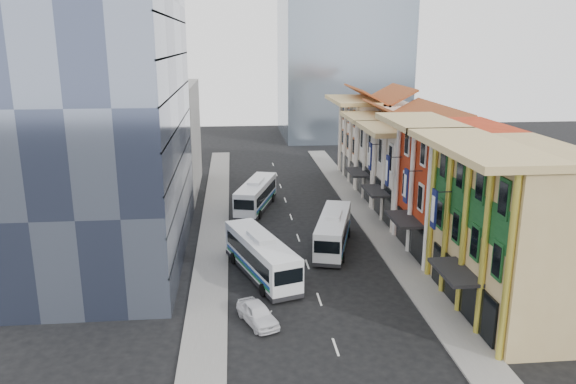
{
  "coord_description": "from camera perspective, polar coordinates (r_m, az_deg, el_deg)",
  "views": [
    {
      "loc": [
        -6.26,
        -31.01,
        19.18
      ],
      "look_at": [
        -1.32,
        19.13,
        5.59
      ],
      "focal_mm": 35.0,
      "sensor_mm": 36.0,
      "label": 1
    }
  ],
  "objects": [
    {
      "name": "sidewalk_right",
      "position": [
        58.25,
        9.4,
        -4.27
      ],
      "size": [
        3.0,
        90.0,
        0.15
      ],
      "primitive_type": "cube",
      "color": "slate",
      "rests_on": "ground"
    },
    {
      "name": "sidewalk_left",
      "position": [
        56.39,
        -7.6,
        -4.85
      ],
      "size": [
        3.0,
        90.0,
        0.15
      ],
      "primitive_type": "cube",
      "color": "slate",
      "rests_on": "ground"
    },
    {
      "name": "sedan_left",
      "position": [
        40.21,
        -3.11,
        -12.22
      ],
      "size": [
        3.28,
        4.71,
        1.48
      ],
      "primitive_type": "imported",
      "rotation": [
        0.0,
        0.0,
        0.39
      ],
      "color": "white",
      "rests_on": "ground"
    },
    {
      "name": "bus_left_near",
      "position": [
        47.28,
        -2.76,
        -6.44
      ],
      "size": [
        6.15,
        11.75,
        3.68
      ],
      "primitive_type": null,
      "rotation": [
        0.0,
        0.0,
        0.32
      ],
      "color": "silver",
      "rests_on": "ground"
    },
    {
      "name": "shophouse_red",
      "position": [
        53.75,
        16.71,
        0.25
      ],
      "size": [
        8.0,
        10.0,
        12.0
      ],
      "primitive_type": "cube",
      "color": "#B03013",
      "rests_on": "ground"
    },
    {
      "name": "bus_right",
      "position": [
        53.64,
        4.62,
        -3.9
      ],
      "size": [
        5.49,
        11.3,
        3.53
      ],
      "primitive_type": null,
      "rotation": [
        0.0,
        0.0,
        -0.28
      ],
      "color": "silver",
      "rests_on": "ground"
    },
    {
      "name": "shophouse_cream_near",
      "position": [
        62.6,
        13.41,
        1.58
      ],
      "size": [
        8.0,
        9.0,
        10.0
      ],
      "primitive_type": "cube",
      "color": "silver",
      "rests_on": "ground"
    },
    {
      "name": "ground",
      "position": [
        37.0,
        5.15,
        -16.2
      ],
      "size": [
        200.0,
        200.0,
        0.0
      ],
      "primitive_type": "plane",
      "color": "black",
      "rests_on": "ground"
    },
    {
      "name": "office_block_far",
      "position": [
        74.66,
        -13.11,
        5.31
      ],
      "size": [
        10.0,
        18.0,
        14.0
      ],
      "primitive_type": "cube",
      "color": "gray",
      "rests_on": "ground"
    },
    {
      "name": "office_tower",
      "position": [
        51.32,
        -17.96,
        9.7
      ],
      "size": [
        12.0,
        26.0,
        30.0
      ],
      "primitive_type": "cube",
      "color": "#3F4863",
      "rests_on": "ground"
    },
    {
      "name": "bus_left_far",
      "position": [
        65.87,
        -3.26,
        -0.24
      ],
      "size": [
        5.63,
        11.44,
        3.58
      ],
      "primitive_type": null,
      "rotation": [
        0.0,
        0.0,
        -0.28
      ],
      "color": "silver",
      "rests_on": "ground"
    },
    {
      "name": "shophouse_tan",
      "position": [
        43.37,
        22.6,
        -3.8
      ],
      "size": [
        8.0,
        14.0,
        12.0
      ],
      "primitive_type": "cube",
      "color": "tan",
      "rests_on": "ground"
    },
    {
      "name": "shophouse_cream_mid",
      "position": [
        70.96,
        11.1,
        3.28
      ],
      "size": [
        8.0,
        9.0,
        10.0
      ],
      "primitive_type": "cube",
      "color": "silver",
      "rests_on": "ground"
    },
    {
      "name": "shophouse_cream_far",
      "position": [
        80.8,
        9.01,
        5.16
      ],
      "size": [
        8.0,
        12.0,
        11.0
      ],
      "primitive_type": "cube",
      "color": "silver",
      "rests_on": "ground"
    }
  ]
}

